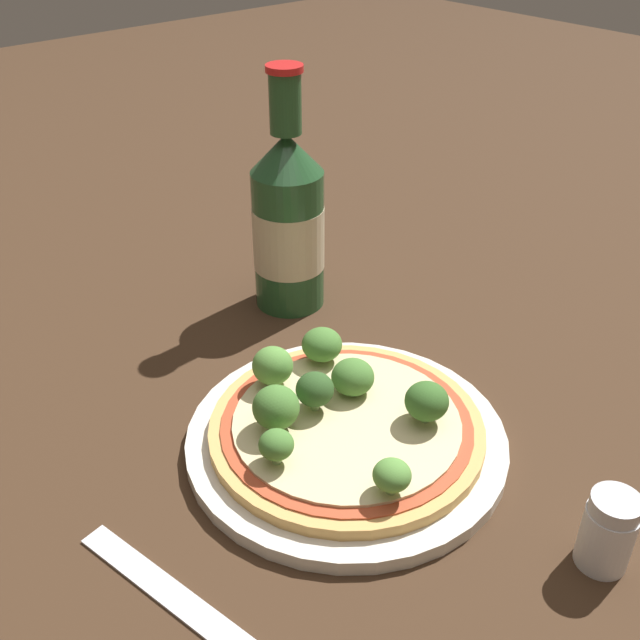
% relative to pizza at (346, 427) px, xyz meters
% --- Properties ---
extents(ground_plane, '(3.00, 3.00, 0.00)m').
position_rel_pizza_xyz_m(ground_plane, '(0.02, -0.01, -0.02)').
color(ground_plane, '#3D2819').
extents(plate, '(0.25, 0.25, 0.01)m').
position_rel_pizza_xyz_m(plate, '(0.00, 0.00, -0.01)').
color(plate, silver).
rests_on(plate, ground_plane).
extents(pizza, '(0.21, 0.21, 0.01)m').
position_rel_pizza_xyz_m(pizza, '(0.00, 0.00, 0.00)').
color(pizza, tan).
rests_on(pizza, plate).
extents(broccoli_floret_0, '(0.03, 0.03, 0.03)m').
position_rel_pizza_xyz_m(broccoli_floret_0, '(0.03, 0.02, 0.02)').
color(broccoli_floret_0, '#89A866').
rests_on(broccoli_floret_0, pizza).
extents(broccoli_floret_1, '(0.03, 0.03, 0.03)m').
position_rel_pizza_xyz_m(broccoli_floret_1, '(-0.07, -0.00, 0.02)').
color(broccoli_floret_1, '#89A866').
rests_on(broccoli_floret_1, pizza).
extents(broccoli_floret_2, '(0.04, 0.04, 0.04)m').
position_rel_pizza_xyz_m(broccoli_floret_2, '(-0.05, 0.03, 0.03)').
color(broccoli_floret_2, '#89A866').
rests_on(broccoli_floret_2, pizza).
extents(broccoli_floret_3, '(0.03, 0.03, 0.03)m').
position_rel_pizza_xyz_m(broccoli_floret_3, '(0.04, 0.07, 0.02)').
color(broccoli_floret_3, '#89A866').
rests_on(broccoli_floret_3, pizza).
extents(broccoli_floret_4, '(0.03, 0.03, 0.03)m').
position_rel_pizza_xyz_m(broccoli_floret_4, '(-0.01, 0.03, 0.03)').
color(broccoli_floret_4, '#89A866').
rests_on(broccoli_floret_4, pizza).
extents(broccoli_floret_5, '(0.03, 0.03, 0.03)m').
position_rel_pizza_xyz_m(broccoli_floret_5, '(-0.03, -0.08, 0.02)').
color(broccoli_floret_5, '#89A866').
rests_on(broccoli_floret_5, pizza).
extents(broccoli_floret_6, '(0.03, 0.03, 0.03)m').
position_rel_pizza_xyz_m(broccoli_floret_6, '(0.05, -0.04, 0.03)').
color(broccoli_floret_6, '#89A866').
rests_on(broccoli_floret_6, pizza).
extents(broccoli_floret_7, '(0.03, 0.03, 0.03)m').
position_rel_pizza_xyz_m(broccoli_floret_7, '(-0.01, 0.07, 0.03)').
color(broccoli_floret_7, '#89A866').
rests_on(broccoli_floret_7, pizza).
extents(beer_bottle, '(0.07, 0.07, 0.24)m').
position_rel_pizza_xyz_m(beer_bottle, '(0.10, 0.20, 0.07)').
color(beer_bottle, '#234C28').
rests_on(beer_bottle, ground_plane).
extents(pepper_shaker, '(0.03, 0.03, 0.06)m').
position_rel_pizza_xyz_m(pepper_shaker, '(0.05, -0.19, 0.01)').
color(pepper_shaker, silver).
rests_on(pepper_shaker, ground_plane).
extents(fork, '(0.06, 0.20, 0.00)m').
position_rel_pizza_xyz_m(fork, '(-0.17, -0.05, -0.02)').
color(fork, silver).
rests_on(fork, ground_plane).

